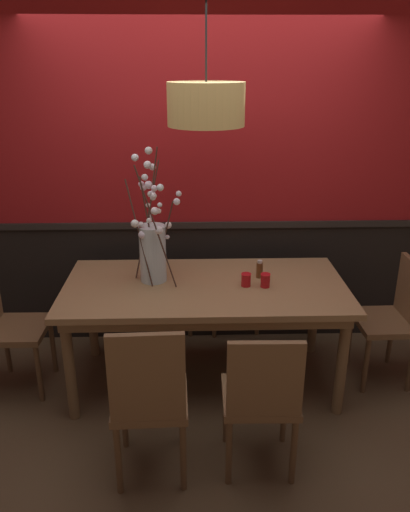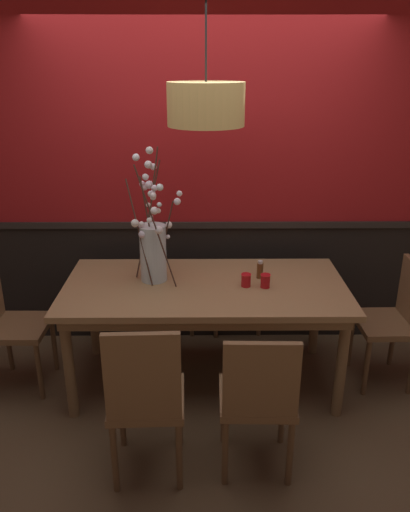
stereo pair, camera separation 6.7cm
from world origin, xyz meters
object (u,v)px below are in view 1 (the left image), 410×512
(chair_near_side_left, at_px, (149,397))
(vase_with_blossoms, at_px, (153,248))
(candle_holder_nearer_edge, at_px, (246,280))
(pendant_lamp, at_px, (206,104))
(chair_head_west_end, at_px, (6,322))
(dining_table, at_px, (205,295))
(chair_head_east_end, at_px, (394,314))
(candle_holder_nearer_center, at_px, (265,280))
(condiment_bottle, at_px, (260,269))
(chair_far_side_left, at_px, (169,269))
(chair_near_side_right, at_px, (261,396))
(chair_far_side_right, at_px, (232,268))

(chair_near_side_left, height_order, vase_with_blossoms, vase_with_blossoms)
(candle_holder_nearer_edge, bearing_deg, pendant_lamp, -177.29)
(chair_head_west_end, relative_size, vase_with_blossoms, 1.00)
(chair_near_side_left, distance_m, candle_holder_nearer_edge, 1.10)
(dining_table, distance_m, chair_head_west_end, 1.39)
(dining_table, height_order, chair_head_east_end, chair_head_east_end)
(chair_head_east_end, xyz_separation_m, vase_with_blossoms, (-1.70, 0.07, 0.50))
(candle_holder_nearer_center, bearing_deg, condiment_bottle, 96.73)
(dining_table, relative_size, vase_with_blossoms, 2.12)
(pendant_lamp, bearing_deg, dining_table, 96.63)
(condiment_bottle, bearing_deg, chair_head_east_end, -5.53)
(chair_far_side_left, relative_size, vase_with_blossoms, 1.00)
(chair_near_side_right, xyz_separation_m, candle_holder_nearer_center, (0.13, 0.83, 0.31))
(chair_far_side_right, relative_size, condiment_bottle, 7.21)
(chair_head_west_end, height_order, vase_with_blossoms, vase_with_blossoms)
(pendant_lamp, bearing_deg, chair_head_west_end, 179.07)
(chair_head_west_end, distance_m, pendant_lamp, 2.00)
(chair_far_side_right, relative_size, chair_far_side_left, 1.02)
(chair_near_side_left, bearing_deg, dining_table, 70.54)
(chair_head_west_end, relative_size, pendant_lamp, 1.03)
(dining_table, bearing_deg, chair_head_west_end, -179.07)
(chair_near_side_left, height_order, chair_near_side_right, chair_near_side_left)
(vase_with_blossoms, relative_size, pendant_lamp, 1.04)
(condiment_bottle, bearing_deg, pendant_lamp, -158.02)
(chair_near_side_right, distance_m, pendant_lamp, 1.70)
(chair_head_east_end, bearing_deg, candle_holder_nearer_center, -175.93)
(chair_far_side_right, xyz_separation_m, candle_holder_nearer_center, (0.15, -0.95, 0.30))
(chair_far_side_right, xyz_separation_m, chair_head_east_end, (1.09, -0.89, -0.00))
(candle_holder_nearer_edge, distance_m, pendant_lamp, 1.17)
(chair_far_side_left, xyz_separation_m, vase_with_blossoms, (-0.07, -0.82, 0.50))
(chair_near_side_right, xyz_separation_m, vase_with_blossoms, (-0.63, 0.96, 0.50))
(chair_far_side_left, bearing_deg, pendant_lamp, -73.04)
(chair_head_west_end, height_order, chair_near_side_right, same)
(candle_holder_nearer_edge, height_order, pendant_lamp, pendant_lamp)
(chair_head_west_end, bearing_deg, chair_head_east_end, 0.81)
(dining_table, xyz_separation_m, chair_near_side_right, (0.28, -0.88, -0.18))
(chair_head_east_end, distance_m, chair_far_side_left, 1.86)
(chair_far_side_right, bearing_deg, chair_far_side_left, 179.04)
(candle_holder_nearer_edge, bearing_deg, chair_far_side_right, 91.07)
(candle_holder_nearer_edge, xyz_separation_m, condiment_bottle, (0.11, 0.14, 0.01))
(chair_head_west_end, height_order, chair_far_side_left, chair_far_side_left)
(pendant_lamp, bearing_deg, vase_with_blossoms, 159.87)
(chair_head_west_end, bearing_deg, chair_near_side_left, -40.15)
(chair_head_east_end, distance_m, chair_near_side_right, 1.39)
(chair_head_west_end, height_order, pendant_lamp, pendant_lamp)
(chair_near_side_right, relative_size, condiment_bottle, 7.05)
(chair_near_side_left, relative_size, candle_holder_nearer_center, 10.26)
(chair_near_side_left, xyz_separation_m, chair_far_side_right, (0.58, 1.81, -0.02))
(vase_with_blossoms, bearing_deg, chair_near_side_left, -88.14)
(candle_holder_nearer_center, bearing_deg, chair_head_east_end, 4.07)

